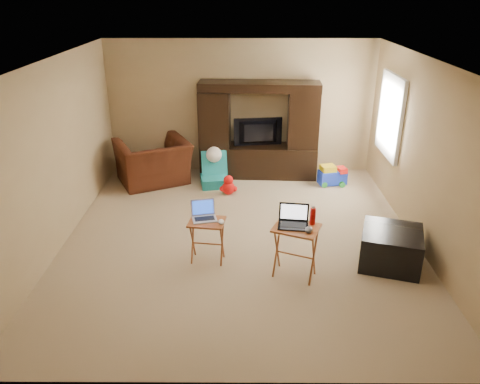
{
  "coord_description": "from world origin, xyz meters",
  "views": [
    {
      "loc": [
        0.03,
        -5.99,
        3.36
      ],
      "look_at": [
        0.0,
        -0.2,
        0.8
      ],
      "focal_mm": 35.0,
      "sensor_mm": 36.0,
      "label": 1
    }
  ],
  "objects_px": {
    "child_rocker": "(214,170)",
    "ottoman": "(391,248)",
    "recliner": "(153,162)",
    "plush_toy": "(228,185)",
    "push_toy": "(332,175)",
    "mouse_right": "(309,230)",
    "water_bottle": "(313,216)",
    "entertainment_center": "(259,130)",
    "television": "(259,133)",
    "tray_table_left": "(207,241)",
    "laptop_left": "(204,212)",
    "mouse_left": "(221,222)",
    "laptop_right": "(293,217)",
    "tray_table_right": "(295,252)"
  },
  "relations": [
    {
      "from": "mouse_left",
      "to": "mouse_right",
      "type": "height_order",
      "value": "mouse_right"
    },
    {
      "from": "laptop_right",
      "to": "child_rocker",
      "type": "bearing_deg",
      "value": 118.94
    },
    {
      "from": "television",
      "to": "recliner",
      "type": "distance_m",
      "value": 2.02
    },
    {
      "from": "child_rocker",
      "to": "ottoman",
      "type": "height_order",
      "value": "child_rocker"
    },
    {
      "from": "push_toy",
      "to": "tray_table_left",
      "type": "distance_m",
      "value": 3.36
    },
    {
      "from": "recliner",
      "to": "tray_table_left",
      "type": "distance_m",
      "value": 2.95
    },
    {
      "from": "recliner",
      "to": "water_bottle",
      "type": "bearing_deg",
      "value": 103.48
    },
    {
      "from": "entertainment_center",
      "to": "television",
      "type": "bearing_deg",
      "value": -87.25
    },
    {
      "from": "mouse_right",
      "to": "water_bottle",
      "type": "relative_size",
      "value": 0.66
    },
    {
      "from": "television",
      "to": "tray_table_right",
      "type": "bearing_deg",
      "value": 88.07
    },
    {
      "from": "ottoman",
      "to": "mouse_right",
      "type": "distance_m",
      "value": 1.31
    },
    {
      "from": "plush_toy",
      "to": "laptop_left",
      "type": "bearing_deg",
      "value": -96.47
    },
    {
      "from": "television",
      "to": "plush_toy",
      "type": "distance_m",
      "value": 1.23
    },
    {
      "from": "mouse_right",
      "to": "push_toy",
      "type": "bearing_deg",
      "value": 74.36
    },
    {
      "from": "entertainment_center",
      "to": "tray_table_left",
      "type": "bearing_deg",
      "value": -101.1
    },
    {
      "from": "recliner",
      "to": "plush_toy",
      "type": "xyz_separation_m",
      "value": [
        1.39,
        -0.53,
        -0.22
      ]
    },
    {
      "from": "entertainment_center",
      "to": "mouse_right",
      "type": "xyz_separation_m",
      "value": [
        0.48,
        -3.55,
        -0.17
      ]
    },
    {
      "from": "tray_table_left",
      "to": "mouse_right",
      "type": "relative_size",
      "value": 4.2
    },
    {
      "from": "plush_toy",
      "to": "water_bottle",
      "type": "bearing_deg",
      "value": -65.79
    },
    {
      "from": "tray_table_left",
      "to": "mouse_right",
      "type": "xyz_separation_m",
      "value": [
        1.24,
        -0.47,
        0.43
      ]
    },
    {
      "from": "entertainment_center",
      "to": "plush_toy",
      "type": "height_order",
      "value": "entertainment_center"
    },
    {
      "from": "ottoman",
      "to": "tray_table_left",
      "type": "height_order",
      "value": "tray_table_left"
    },
    {
      "from": "recliner",
      "to": "plush_toy",
      "type": "distance_m",
      "value": 1.51
    },
    {
      "from": "mouse_left",
      "to": "mouse_right",
      "type": "xyz_separation_m",
      "value": [
        1.05,
        -0.4,
        0.11
      ]
    },
    {
      "from": "plush_toy",
      "to": "mouse_left",
      "type": "relative_size",
      "value": 2.95
    },
    {
      "from": "mouse_right",
      "to": "water_bottle",
      "type": "distance_m",
      "value": 0.23
    },
    {
      "from": "entertainment_center",
      "to": "recliner",
      "type": "xyz_separation_m",
      "value": [
        -1.94,
        -0.38,
        -0.5
      ]
    },
    {
      "from": "television",
      "to": "laptop_left",
      "type": "height_order",
      "value": "television"
    },
    {
      "from": "recliner",
      "to": "television",
      "type": "bearing_deg",
      "value": 163.24
    },
    {
      "from": "laptop_left",
      "to": "mouse_left",
      "type": "bearing_deg",
      "value": -37.15
    },
    {
      "from": "child_rocker",
      "to": "ottoman",
      "type": "bearing_deg",
      "value": -56.44
    },
    {
      "from": "television",
      "to": "laptop_left",
      "type": "bearing_deg",
      "value": 67.41
    },
    {
      "from": "child_rocker",
      "to": "tray_table_left",
      "type": "xyz_separation_m",
      "value": [
        0.06,
        -2.55,
        -0.01
      ]
    },
    {
      "from": "tray_table_right",
      "to": "laptop_right",
      "type": "distance_m",
      "value": 0.47
    },
    {
      "from": "push_toy",
      "to": "ottoman",
      "type": "height_order",
      "value": "ottoman"
    },
    {
      "from": "entertainment_center",
      "to": "television",
      "type": "xyz_separation_m",
      "value": [
        0.0,
        -0.04,
        -0.04
      ]
    },
    {
      "from": "laptop_left",
      "to": "television",
      "type": "bearing_deg",
      "value": 62.69
    },
    {
      "from": "mouse_right",
      "to": "entertainment_center",
      "type": "bearing_deg",
      "value": 97.74
    },
    {
      "from": "television",
      "to": "tray_table_left",
      "type": "xyz_separation_m",
      "value": [
        -0.76,
        -3.04,
        -0.56
      ]
    },
    {
      "from": "entertainment_center",
      "to": "laptop_left",
      "type": "distance_m",
      "value": 3.16
    },
    {
      "from": "ottoman",
      "to": "tray_table_right",
      "type": "distance_m",
      "value": 1.31
    },
    {
      "from": "push_toy",
      "to": "mouse_right",
      "type": "distance_m",
      "value": 3.25
    },
    {
      "from": "ottoman",
      "to": "plush_toy",
      "type": "bearing_deg",
      "value": 134.21
    },
    {
      "from": "ottoman",
      "to": "mouse_right",
      "type": "relative_size",
      "value": 5.3
    },
    {
      "from": "entertainment_center",
      "to": "tray_table_right",
      "type": "relative_size",
      "value": 3.16
    },
    {
      "from": "plush_toy",
      "to": "water_bottle",
      "type": "distance_m",
      "value": 2.75
    },
    {
      "from": "plush_toy",
      "to": "child_rocker",
      "type": "bearing_deg",
      "value": 126.31
    },
    {
      "from": "recliner",
      "to": "mouse_left",
      "type": "bearing_deg",
      "value": 89.77
    },
    {
      "from": "laptop_right",
      "to": "tray_table_right",
      "type": "bearing_deg",
      "value": -19.1
    },
    {
      "from": "mouse_left",
      "to": "laptop_right",
      "type": "bearing_deg",
      "value": -16.39
    }
  ]
}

